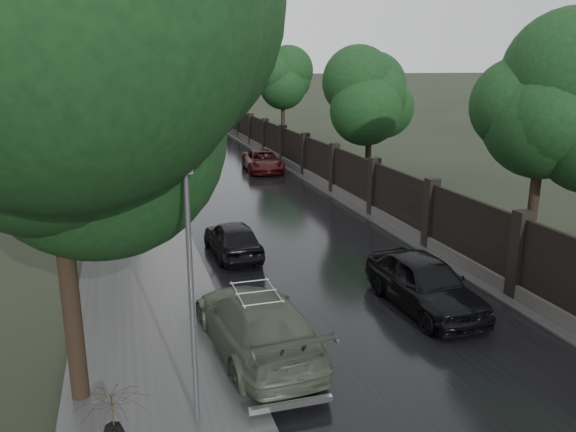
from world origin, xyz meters
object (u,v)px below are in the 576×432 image
(car_right_far, at_px, (263,161))
(traffic_light, at_px, (159,143))
(pedestrian_umbrella, at_px, (113,421))
(hatchback_left, at_px, (233,238))
(tree_right_a, at_px, (543,120))
(tree_right_c, at_px, (283,86))
(tree_right_b, at_px, (370,98))
(lamp_post, at_px, (192,300))
(volga_sedan, at_px, (257,323))
(car_right_near, at_px, (425,283))
(tree_left_far, at_px, (90,90))
(tree_left_near, at_px, (47,87))

(car_right_far, bearing_deg, traffic_light, -157.41)
(traffic_light, height_order, pedestrian_umbrella, traffic_light)
(traffic_light, bearing_deg, hatchback_left, -83.63)
(tree_right_a, height_order, tree_right_c, same)
(tree_right_c, bearing_deg, tree_right_a, -90.00)
(tree_right_a, xyz_separation_m, tree_right_b, (0.00, 14.00, 0.00))
(hatchback_left, bearing_deg, traffic_light, -86.22)
(tree_right_b, bearing_deg, traffic_light, 165.76)
(tree_right_a, distance_m, lamp_post, 14.62)
(hatchback_left, bearing_deg, tree_right_b, -136.22)
(tree_right_b, height_order, traffic_light, tree_right_b)
(volga_sedan, bearing_deg, lamp_post, 49.75)
(car_right_near, bearing_deg, traffic_light, 104.25)
(hatchback_left, relative_size, car_right_near, 0.85)
(tree_right_a, bearing_deg, tree_right_c, 90.00)
(traffic_light, bearing_deg, volga_sedan, -88.09)
(tree_right_c, distance_m, volga_sedan, 37.87)
(traffic_light, bearing_deg, car_right_far, 18.23)
(car_right_far, bearing_deg, car_right_near, -87.72)
(hatchback_left, relative_size, car_right_far, 0.80)
(tree_left_far, height_order, car_right_near, tree_left_far)
(tree_right_c, relative_size, traffic_light, 1.75)
(traffic_light, bearing_deg, lamp_post, -92.68)
(pedestrian_umbrella, bearing_deg, tree_left_far, 98.52)
(tree_right_c, bearing_deg, tree_left_near, -112.20)
(tree_right_c, height_order, hatchback_left, tree_right_c)
(tree_left_near, bearing_deg, tree_right_b, 51.52)
(car_right_far, bearing_deg, tree_right_b, -41.21)
(tree_left_far, distance_m, car_right_far, 11.70)
(tree_left_far, xyz_separation_m, tree_right_c, (15.50, 10.00, -0.29))
(tree_right_a, distance_m, car_right_far, 20.32)
(volga_sedan, bearing_deg, hatchback_left, -101.55)
(tree_left_far, xyz_separation_m, pedestrian_umbrella, (1.19, -30.85, -3.24))
(tree_right_a, relative_size, car_right_near, 1.53)
(tree_left_far, relative_size, pedestrian_umbrella, 2.67)
(hatchback_left, bearing_deg, pedestrian_umbrella, 68.88)
(tree_left_far, bearing_deg, pedestrian_umbrella, -87.80)
(volga_sedan, distance_m, pedestrian_umbrella, 5.98)
(tree_right_c, relative_size, car_right_near, 1.53)
(tree_left_near, height_order, pedestrian_umbrella, tree_left_near)
(volga_sedan, xyz_separation_m, hatchback_left, (0.84, 7.19, -0.10))
(tree_left_near, relative_size, car_right_far, 1.87)
(tree_right_a, distance_m, pedestrian_umbrella, 17.08)
(tree_right_b, bearing_deg, tree_right_c, 90.00)
(lamp_post, xyz_separation_m, volga_sedan, (1.80, 2.54, -1.91))
(pedestrian_umbrella, bearing_deg, traffic_light, 90.76)
(tree_right_b, bearing_deg, pedestrian_umbrella, -122.07)
(pedestrian_umbrella, bearing_deg, tree_left_near, 107.88)
(lamp_post, relative_size, volga_sedan, 0.97)
(tree_right_c, bearing_deg, car_right_near, -99.61)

